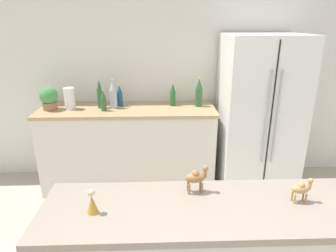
# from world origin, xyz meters

# --- Properties ---
(wall_back) EXTENTS (8.00, 0.06, 2.55)m
(wall_back) POSITION_xyz_m (0.00, 2.73, 1.27)
(wall_back) COLOR silver
(wall_back) RESTS_ON ground_plane
(back_counter) EXTENTS (1.93, 0.63, 0.93)m
(back_counter) POSITION_xyz_m (-0.53, 2.40, 0.47)
(back_counter) COLOR silver
(back_counter) RESTS_ON ground_plane
(refrigerator) EXTENTS (0.83, 0.75, 1.71)m
(refrigerator) POSITION_xyz_m (0.91, 2.32, 0.86)
(refrigerator) COLOR white
(refrigerator) RESTS_ON ground_plane
(potted_plant) EXTENTS (0.19, 0.19, 0.25)m
(potted_plant) POSITION_xyz_m (-1.35, 2.37, 1.06)
(potted_plant) COLOR #9E6B47
(potted_plant) RESTS_ON back_counter
(paper_towel_roll) EXTENTS (0.11, 0.11, 0.23)m
(paper_towel_roll) POSITION_xyz_m (-1.14, 2.38, 1.05)
(paper_towel_roll) COLOR white
(paper_towel_roll) RESTS_ON back_counter
(back_bottle_0) EXTENTS (0.08, 0.08, 0.32)m
(back_bottle_0) POSITION_xyz_m (0.26, 2.45, 1.08)
(back_bottle_0) COLOR #2D6033
(back_bottle_0) RESTS_ON back_counter
(back_bottle_1) EXTENTS (0.06, 0.06, 0.24)m
(back_bottle_1) POSITION_xyz_m (-0.62, 2.48, 1.05)
(back_bottle_1) COLOR navy
(back_bottle_1) RESTS_ON back_counter
(back_bottle_2) EXTENTS (0.06, 0.06, 0.33)m
(back_bottle_2) POSITION_xyz_m (-0.83, 2.42, 1.09)
(back_bottle_2) COLOR #2D6033
(back_bottle_2) RESTS_ON back_counter
(back_bottle_3) EXTENTS (0.08, 0.08, 0.32)m
(back_bottle_3) POSITION_xyz_m (-0.68, 2.41, 1.08)
(back_bottle_3) COLOR #B2B7BC
(back_bottle_3) RESTS_ON back_counter
(back_bottle_4) EXTENTS (0.06, 0.06, 0.23)m
(back_bottle_4) POSITION_xyz_m (-0.77, 2.30, 1.04)
(back_bottle_4) COLOR #2D6033
(back_bottle_4) RESTS_ON back_counter
(back_bottle_5) EXTENTS (0.06, 0.06, 0.26)m
(back_bottle_5) POSITION_xyz_m (-0.03, 2.48, 1.05)
(back_bottle_5) COLOR #2D6033
(back_bottle_5) RESTS_ON back_counter
(camel_figurine) EXTENTS (0.10, 0.05, 0.13)m
(camel_figurine) POSITION_xyz_m (0.50, 0.47, 1.07)
(camel_figurine) COLOR tan
(camel_figurine) RESTS_ON bar_counter
(camel_figurine_second) EXTENTS (0.12, 0.06, 0.15)m
(camel_figurine_second) POSITION_xyz_m (-0.00, 0.58, 1.08)
(camel_figurine_second) COLOR olive
(camel_figurine_second) RESTS_ON bar_counter
(wise_man_figurine_crimson) EXTENTS (0.05, 0.05, 0.13)m
(wise_man_figurine_crimson) POSITION_xyz_m (-0.51, 0.41, 1.05)
(wise_man_figurine_crimson) COLOR #B28933
(wise_man_figurine_crimson) RESTS_ON bar_counter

